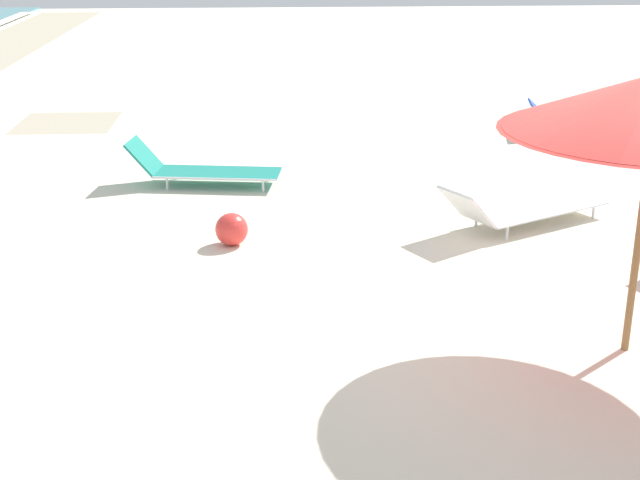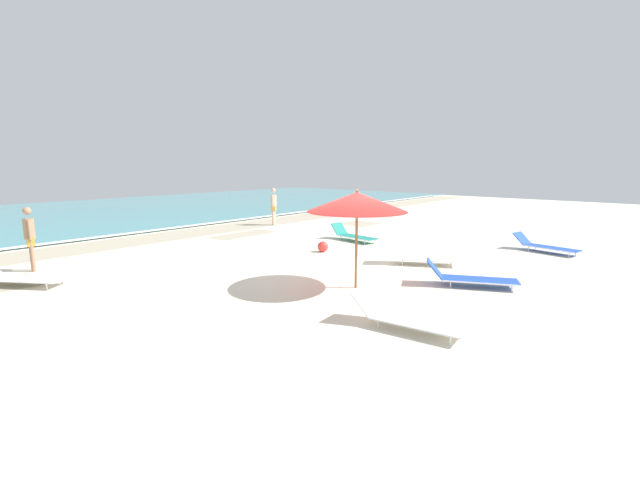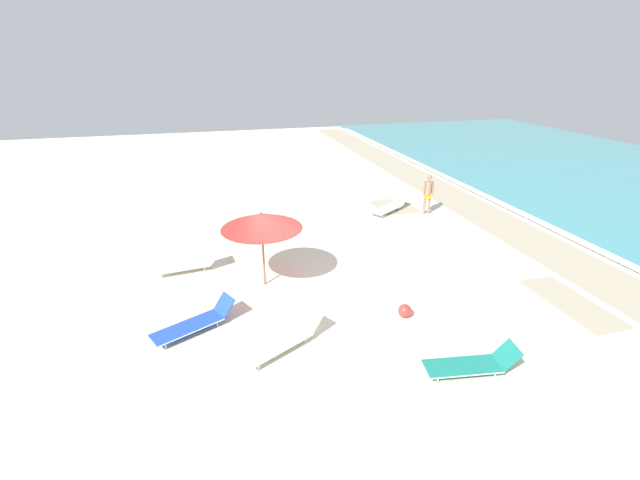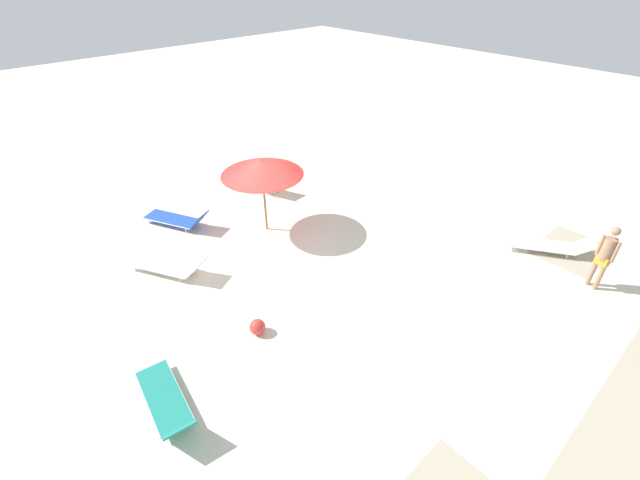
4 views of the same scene
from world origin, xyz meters
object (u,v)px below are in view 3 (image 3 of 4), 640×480
Objects in this scene: sun_lounger_near_water_right at (390,207)px; beach_ball at (405,311)px; sun_lounger_beside_umbrella at (472,364)px; sun_lounger_mid_beach_pair_a at (196,322)px; sun_lounger_mid_beach_solo at (189,264)px; sun_lounger_under_umbrella at (284,339)px; beachgoer_wading_adult at (428,192)px; beach_umbrella at (261,221)px.

sun_lounger_near_water_right is 8.39m from beach_ball.
sun_lounger_beside_umbrella and sun_lounger_mid_beach_pair_a have the same top height.
sun_lounger_near_water_right is 9.22m from sun_lounger_mid_beach_solo.
sun_lounger_beside_umbrella is 8.89m from sun_lounger_mid_beach_solo.
sun_lounger_beside_umbrella reaches higher than sun_lounger_near_water_right.
beachgoer_wading_adult is (-7.55, 7.73, 0.79)m from sun_lounger_under_umbrella.
beach_umbrella is 3.30m from sun_lounger_mid_beach_pair_a.
sun_lounger_mid_beach_solo is at bearing -150.77° from beachgoer_wading_adult.
sun_lounger_mid_beach_solo is 1.19× the size of beachgoer_wading_adult.
beach_umbrella is at bearing -135.15° from sun_lounger_beside_umbrella.
beach_umbrella is 1.07× the size of sun_lounger_near_water_right.
beach_umbrella reaches higher than beachgoer_wading_adult.
sun_lounger_under_umbrella is at bearing -82.71° from beach_ball.
sun_lounger_near_water_right is at bearing 166.63° from beachgoer_wading_adult.
beach_ball is (-2.35, -0.46, -0.04)m from sun_lounger_beside_umbrella.
sun_lounger_mid_beach_solo is (3.58, -8.50, 0.01)m from sun_lounger_near_water_right.
sun_lounger_near_water_right is 1.24× the size of beachgoer_wading_adult.
beach_umbrella is 3.63m from sun_lounger_under_umbrella.
sun_lounger_beside_umbrella is 1.17× the size of beachgoer_wading_adult.
beach_umbrella reaches higher than sun_lounger_mid_beach_pair_a.
sun_lounger_mid_beach_pair_a is 1.22× the size of beachgoer_wading_adult.
beach_umbrella is at bearing 151.46° from sun_lounger_under_umbrella.
beachgoer_wading_adult is 8.43m from beach_ball.
sun_lounger_under_umbrella is 4.24m from sun_lounger_beside_umbrella.
sun_lounger_near_water_right is 1.01× the size of sun_lounger_mid_beach_pair_a.
sun_lounger_beside_umbrella reaches higher than sun_lounger_mid_beach_solo.
sun_lounger_beside_umbrella is 2.40m from beach_ball.
sun_lounger_mid_beach_solo is (-4.68, -2.18, 0.00)m from sun_lounger_under_umbrella.
sun_lounger_mid_beach_solo is at bearing -100.42° from sun_lounger_near_water_right.
sun_lounger_mid_beach_pair_a is (6.99, -8.32, 0.01)m from sun_lounger_near_water_right.
sun_lounger_mid_beach_pair_a is 11.61m from beachgoer_wading_adult.
sun_lounger_mid_beach_solo is at bearing -127.76° from beach_ball.
beach_umbrella is at bearing -137.21° from beachgoer_wading_adult.
sun_lounger_near_water_right is (-5.11, 6.30, -1.83)m from beach_umbrella.
beach_umbrella is 1.32× the size of beachgoer_wading_adult.
sun_lounger_beside_umbrella is (5.07, 3.76, -1.82)m from beach_umbrella.
beachgoer_wading_adult is at bearing 148.18° from beach_ball.
beach_ball is at bearing 50.49° from beach_umbrella.
sun_lounger_under_umbrella is (3.14, -0.02, -1.82)m from beach_umbrella.
sun_lounger_under_umbrella is 10.84m from beachgoer_wading_adult.
sun_lounger_mid_beach_solo is at bearing 156.95° from sun_lounger_mid_beach_pair_a.
sun_lounger_beside_umbrella is at bearing 34.66° from sun_lounger_under_umbrella.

